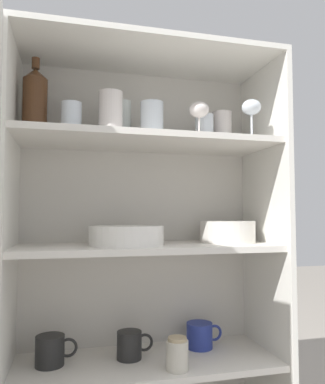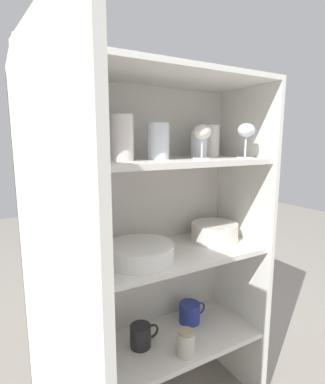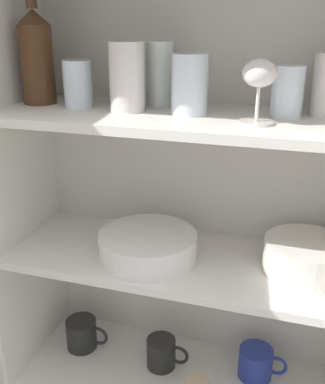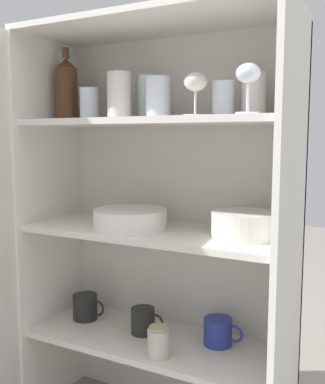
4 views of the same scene
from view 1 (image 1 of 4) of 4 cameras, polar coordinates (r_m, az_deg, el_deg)
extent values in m
cube|color=silver|center=(1.41, -3.68, -8.67)|extent=(0.88, 0.02, 1.32)
cube|color=white|center=(1.23, -22.47, -9.15)|extent=(0.02, 0.35, 1.32)
cube|color=white|center=(1.40, 15.39, -8.58)|extent=(0.02, 0.35, 1.32)
cube|color=white|center=(1.35, -2.21, 20.07)|extent=(0.88, 0.35, 0.02)
cube|color=silver|center=(1.33, -2.32, -24.57)|extent=(0.84, 0.31, 0.02)
cube|color=silver|center=(1.24, -2.28, -8.46)|extent=(0.84, 0.31, 0.02)
cube|color=silver|center=(1.26, -2.24, 7.62)|extent=(0.84, 0.31, 0.02)
cylinder|color=silver|center=(1.26, -7.91, 11.60)|extent=(0.08, 0.08, 0.15)
cylinder|color=white|center=(1.29, -1.63, 10.77)|extent=(0.08, 0.08, 0.13)
cylinder|color=white|center=(1.35, -6.16, 10.55)|extent=(0.06, 0.06, 0.15)
cylinder|color=white|center=(1.37, 6.40, 9.45)|extent=(0.07, 0.07, 0.11)
cylinder|color=silver|center=(1.43, 9.08, 9.38)|extent=(0.07, 0.07, 0.13)
cylinder|color=white|center=(1.26, -13.72, 10.74)|extent=(0.07, 0.07, 0.11)
cylinder|color=white|center=(1.29, 13.45, 8.10)|extent=(0.06, 0.06, 0.01)
cylinder|color=white|center=(1.29, 13.43, 9.81)|extent=(0.01, 0.01, 0.07)
ellipsoid|color=white|center=(1.31, 13.39, 12.46)|extent=(0.06, 0.06, 0.05)
cylinder|color=silver|center=(1.26, 5.63, 8.25)|extent=(0.07, 0.07, 0.01)
cylinder|color=silver|center=(1.27, 5.62, 9.81)|extent=(0.01, 0.01, 0.06)
ellipsoid|color=silver|center=(1.28, 5.60, 12.38)|extent=(0.07, 0.07, 0.05)
cylinder|color=#4C2D19|center=(1.29, -18.88, 12.15)|extent=(0.08, 0.08, 0.18)
cone|color=#4C2D19|center=(1.32, -18.78, 16.64)|extent=(0.08, 0.08, 0.04)
cylinder|color=#4C2D19|center=(1.33, -18.75, 18.06)|extent=(0.02, 0.02, 0.04)
cylinder|color=white|center=(1.21, -5.51, -7.91)|extent=(0.24, 0.24, 0.01)
cylinder|color=white|center=(1.21, -5.51, -7.49)|extent=(0.24, 0.24, 0.01)
cylinder|color=white|center=(1.20, -5.51, -7.06)|extent=(0.24, 0.24, 0.01)
cylinder|color=white|center=(1.20, -5.50, -6.63)|extent=(0.24, 0.24, 0.01)
cylinder|color=white|center=(1.20, -5.50, -6.20)|extent=(0.24, 0.24, 0.01)
cylinder|color=white|center=(1.20, -5.50, -5.78)|extent=(0.24, 0.24, 0.01)
cylinder|color=white|center=(1.20, -5.50, -5.35)|extent=(0.24, 0.24, 0.01)
cylinder|color=silver|center=(1.35, 9.88, -5.98)|extent=(0.19, 0.19, 0.08)
torus|color=silver|center=(1.35, 9.86, -4.54)|extent=(0.19, 0.19, 0.01)
cylinder|color=#283893|center=(1.42, 5.65, -20.90)|extent=(0.09, 0.09, 0.09)
torus|color=#283893|center=(1.44, 7.88, -20.49)|extent=(0.06, 0.01, 0.06)
cylinder|color=black|center=(1.32, -5.09, -22.21)|extent=(0.08, 0.08, 0.09)
torus|color=black|center=(1.33, -2.77, -21.92)|extent=(0.06, 0.01, 0.06)
cylinder|color=black|center=(1.31, -16.79, -22.13)|extent=(0.09, 0.09, 0.09)
torus|color=black|center=(1.31, -14.22, -22.00)|extent=(0.06, 0.01, 0.06)
cylinder|color=beige|center=(1.23, 2.27, -23.61)|extent=(0.07, 0.07, 0.09)
cylinder|color=tan|center=(1.22, 2.26, -21.47)|extent=(0.06, 0.06, 0.01)
camera|label=2|loc=(0.49, -52.18, 38.31)|focal=28.00mm
camera|label=3|loc=(0.73, 45.29, 35.51)|focal=42.00mm
camera|label=4|loc=(0.96, 76.69, 10.91)|focal=42.00mm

